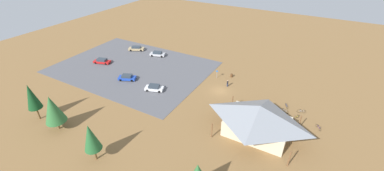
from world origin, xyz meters
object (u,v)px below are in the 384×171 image
(lot_sign, at_px, (217,73))
(bicycle_yellow_yard_front, at_px, (297,117))
(bicycle_red_yard_left, at_px, (275,107))
(trash_bin, at_px, (231,75))
(bicycle_blue_front_row, at_px, (287,106))
(visitor_at_bikes, at_px, (228,83))
(car_tan_mid_lot, at_px, (136,48))
(car_white_by_curb, at_px, (154,88))
(bicycle_orange_lone_west, at_px, (287,116))
(pine_center, at_px, (31,97))
(car_red_end_stall, at_px, (102,61))
(bicycle_teal_trailside, at_px, (297,124))
(car_silver_back_corner, at_px, (157,54))
(bicycle_silver_mid_cluster, at_px, (284,111))
(car_blue_inner_stall, at_px, (127,77))
(bicycle_white_near_sign, at_px, (301,111))
(bike_pavilion, at_px, (258,118))
(pine_west, at_px, (91,137))
(bicycle_purple_yard_right, at_px, (318,127))
(bicycle_green_yard_center, at_px, (303,132))
(pine_far_east, at_px, (53,109))

(lot_sign, distance_m, bicycle_yellow_yard_front, 21.98)
(bicycle_red_yard_left, bearing_deg, trash_bin, -33.28)
(bicycle_blue_front_row, distance_m, visitor_at_bikes, 14.31)
(bicycle_blue_front_row, distance_m, car_tan_mid_lot, 48.53)
(lot_sign, relative_size, visitor_at_bikes, 1.28)
(car_white_by_curb, bearing_deg, trash_bin, -131.67)
(bicycle_red_yard_left, bearing_deg, bicycle_orange_lone_west, 148.12)
(bicycle_red_yard_left, bearing_deg, car_tan_mid_lot, -12.30)
(pine_center, height_order, car_tan_mid_lot, pine_center)
(car_red_end_stall, bearing_deg, bicycle_teal_trailside, 178.74)
(trash_bin, relative_size, car_silver_back_corner, 0.19)
(bicycle_silver_mid_cluster, height_order, car_blue_inner_stall, car_blue_inner_stall)
(car_blue_inner_stall, distance_m, car_white_by_curb, 9.00)
(lot_sign, height_order, bicycle_white_near_sign, lot_sign)
(pine_center, distance_m, bicycle_orange_lone_west, 49.40)
(bicycle_silver_mid_cluster, bearing_deg, pine_center, 31.71)
(bicycle_white_near_sign, xyz_separation_m, bicycle_yellow_yard_front, (0.54, 2.38, -0.04))
(trash_bin, height_order, car_blue_inner_stall, car_blue_inner_stall)
(car_white_by_curb, bearing_deg, bicycle_yellow_yard_front, -170.06)
(lot_sign, bearing_deg, car_silver_back_corner, -9.43)
(bike_pavilion, bearing_deg, bicycle_orange_lone_west, -118.55)
(bicycle_white_near_sign, relative_size, bicycle_red_yard_left, 0.98)
(pine_center, xyz_separation_m, bicycle_red_yard_left, (-39.90, -26.09, -4.85))
(bicycle_red_yard_left, bearing_deg, pine_west, 51.79)
(bicycle_red_yard_left, height_order, bicycle_yellow_yard_front, bicycle_red_yard_left)
(car_tan_mid_lot, bearing_deg, bicycle_red_yard_left, 167.70)
(bicycle_purple_yard_right, height_order, bicycle_green_yard_center, bicycle_green_yard_center)
(bicycle_silver_mid_cluster, bearing_deg, bicycle_teal_trailside, 135.93)
(bicycle_blue_front_row, bearing_deg, car_white_by_curb, 16.31)
(lot_sign, bearing_deg, pine_far_east, 61.25)
(bicycle_blue_front_row, height_order, car_tan_mid_lot, car_tan_mid_lot)
(bicycle_silver_mid_cluster, xyz_separation_m, car_silver_back_corner, (39.37, -10.00, 0.36))
(bike_pavilion, relative_size, bicycle_red_yard_left, 8.09)
(car_blue_inner_stall, height_order, visitor_at_bikes, visitor_at_bikes)
(bike_pavilion, distance_m, car_white_by_curb, 25.41)
(trash_bin, distance_m, pine_center, 44.11)
(pine_center, height_order, bicycle_red_yard_left, pine_center)
(lot_sign, distance_m, car_red_end_stall, 33.15)
(bicycle_silver_mid_cluster, bearing_deg, bicycle_purple_yard_right, 162.45)
(car_blue_inner_stall, bearing_deg, bicycle_yellow_yard_front, -173.23)
(bike_pavilion, xyz_separation_m, lot_sign, (14.88, -15.48, -2.07))
(lot_sign, bearing_deg, trash_bin, -144.34)
(bicycle_green_yard_center, distance_m, bicycle_silver_mid_cluster, 6.51)
(bicycle_purple_yard_right, distance_m, bicycle_silver_mid_cluster, 6.99)
(bicycle_teal_trailside, height_order, car_blue_inner_stall, car_blue_inner_stall)
(bicycle_blue_front_row, distance_m, car_white_by_curb, 29.63)
(trash_bin, bearing_deg, bicycle_red_yard_left, 146.72)
(pine_west, height_order, car_white_by_curb, pine_west)
(pine_west, bearing_deg, car_blue_inner_stall, -58.90)
(trash_bin, height_order, car_tan_mid_lot, car_tan_mid_lot)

